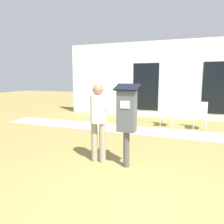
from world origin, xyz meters
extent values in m
plane|color=olive|center=(0.00, 0.00, 0.00)|extent=(40.00, 40.00, 0.00)
cube|color=#B7B2A8|center=(0.00, 4.16, 0.01)|extent=(12.00, 1.10, 0.02)
cube|color=white|center=(0.00, 6.86, 1.60)|extent=(10.00, 0.24, 3.20)
cube|color=black|center=(-1.40, 6.73, 1.30)|extent=(1.10, 0.02, 2.00)
cube|color=black|center=(1.40, 6.73, 1.30)|extent=(1.10, 0.02, 2.00)
cylinder|color=#4C4C4C|center=(-0.52, 1.28, 0.35)|extent=(0.12, 0.12, 0.70)
cube|color=#4C5156|center=(-0.52, 1.28, 1.10)|extent=(0.34, 0.22, 0.80)
cube|color=silver|center=(-0.52, 1.16, 1.22)|extent=(0.18, 0.01, 0.14)
cube|color=black|center=(-0.52, 1.28, 1.53)|extent=(0.44, 0.31, 0.12)
cylinder|color=gray|center=(-1.22, 1.31, 0.41)|extent=(0.13, 0.13, 0.82)
cylinder|color=gray|center=(-1.04, 1.31, 0.41)|extent=(0.13, 0.13, 0.82)
cylinder|color=white|center=(-1.13, 1.31, 1.09)|extent=(0.32, 0.32, 0.55)
sphere|color=#8C6647|center=(-1.13, 1.31, 1.48)|extent=(0.21, 0.21, 0.21)
cylinder|color=white|center=(-0.46, 4.95, 0.21)|extent=(0.03, 0.03, 0.42)
cylinder|color=white|center=(-0.08, 4.95, 0.21)|extent=(0.03, 0.03, 0.42)
cylinder|color=white|center=(-0.46, 5.33, 0.21)|extent=(0.03, 0.03, 0.42)
cylinder|color=white|center=(-0.08, 5.33, 0.21)|extent=(0.03, 0.03, 0.42)
cube|color=white|center=(-0.27, 5.14, 0.44)|extent=(0.44, 0.44, 0.04)
cube|color=white|center=(-0.27, 5.34, 0.68)|extent=(0.44, 0.04, 0.44)
cylinder|color=white|center=(0.62, 4.89, 0.21)|extent=(0.03, 0.03, 0.42)
cylinder|color=white|center=(1.00, 4.89, 0.21)|extent=(0.03, 0.03, 0.42)
cylinder|color=white|center=(0.62, 5.27, 0.21)|extent=(0.03, 0.03, 0.42)
cylinder|color=white|center=(1.00, 5.27, 0.21)|extent=(0.03, 0.03, 0.42)
cube|color=white|center=(0.81, 5.08, 0.44)|extent=(0.44, 0.44, 0.04)
cube|color=white|center=(0.81, 5.28, 0.68)|extent=(0.44, 0.04, 0.44)
camera|label=1|loc=(0.68, -2.56, 1.71)|focal=35.00mm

